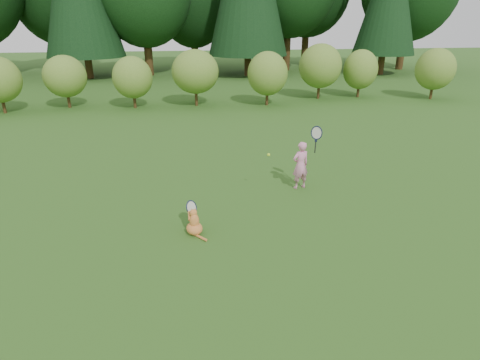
{
  "coord_description": "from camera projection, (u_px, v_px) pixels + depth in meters",
  "views": [
    {
      "loc": [
        -1.02,
        -7.36,
        4.03
      ],
      "look_at": [
        0.2,
        0.8,
        0.7
      ],
      "focal_mm": 30.0,
      "sensor_mm": 36.0,
      "label": 1
    }
  ],
  "objects": [
    {
      "name": "tennis_ball",
      "position": [
        269.0,
        155.0,
        9.46
      ],
      "size": [
        0.08,
        0.08,
        0.08
      ],
      "color": "#A7E51A",
      "rests_on": "ground"
    },
    {
      "name": "shrub_row",
      "position": [
        200.0,
        76.0,
        19.8
      ],
      "size": [
        28.0,
        3.0,
        2.8
      ],
      "primitive_type": null,
      "color": "#4D7B26",
      "rests_on": "ground"
    },
    {
      "name": "child",
      "position": [
        301.0,
        164.0,
        10.03
      ],
      "size": [
        0.7,
        0.47,
        1.84
      ],
      "rotation": [
        0.0,
        0.0,
        3.41
      ],
      "color": "pink",
      "rests_on": "ground"
    },
    {
      "name": "cat",
      "position": [
        194.0,
        221.0,
        8.0
      ],
      "size": [
        0.47,
        0.83,
        0.74
      ],
      "rotation": [
        0.0,
        0.0,
        0.22
      ],
      "color": "#B36E22",
      "rests_on": "ground"
    },
    {
      "name": "ground",
      "position": [
        236.0,
        226.0,
        8.4
      ],
      "size": [
        100.0,
        100.0,
        0.0
      ],
      "primitive_type": "plane",
      "color": "#2E5819",
      "rests_on": "ground"
    }
  ]
}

